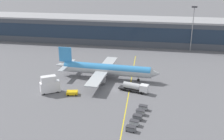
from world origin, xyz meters
TOP-DOWN VIEW (x-y plane):
  - ground_plane at (0.00, 0.00)m, footprint 700.00×700.00m
  - apron_lead_in_line at (5.17, 2.00)m, footprint 3.29×79.96m
  - terminal_building at (-7.25, 67.91)m, footprint 214.60×20.27m
  - main_airliner at (-5.26, 10.19)m, footprint 43.10×34.04m
  - fuel_tanker at (7.48, -0.46)m, footprint 11.07×5.31m
  - catering_lift at (-22.22, -6.30)m, footprint 7.09×5.72m
  - pushback_tug at (-13.89, -6.70)m, footprint 4.19×3.03m
  - baggage_cart_0 at (8.60, -25.72)m, footprint 2.90×2.06m
  - baggage_cart_1 at (9.21, -22.58)m, footprint 2.90×2.06m
  - baggage_cart_2 at (9.83, -19.44)m, footprint 2.90×2.06m
  - baggage_cart_3 at (10.45, -16.30)m, footprint 2.90×2.06m
  - baggage_cart_4 at (11.07, -13.16)m, footprint 2.90×2.06m
  - apron_light_mast_0 at (31.56, 55.95)m, footprint 2.80×0.50m

SIDE VIEW (x-z plane):
  - ground_plane at x=0.00m, z-range 0.00..0.00m
  - apron_lead_in_line at x=5.17m, z-range 0.00..0.01m
  - baggage_cart_0 at x=8.60m, z-range 0.04..1.52m
  - baggage_cart_1 at x=9.21m, z-range 0.04..1.52m
  - baggage_cart_2 at x=9.83m, z-range 0.04..1.52m
  - baggage_cart_3 at x=10.45m, z-range 0.04..1.52m
  - baggage_cart_4 at x=11.07m, z-range 0.04..1.52m
  - pushback_tug at x=-13.89m, z-range 0.15..1.55m
  - fuel_tanker at x=7.48m, z-range 0.12..3.37m
  - catering_lift at x=-22.22m, z-range -0.08..6.22m
  - main_airliner at x=-5.26m, z-range -2.05..9.86m
  - terminal_building at x=-7.25m, z-range 0.02..14.75m
  - apron_light_mast_0 at x=31.56m, z-range 1.99..25.61m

